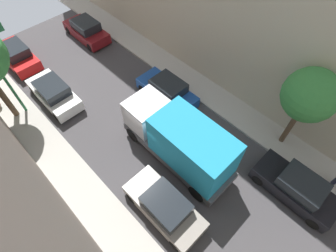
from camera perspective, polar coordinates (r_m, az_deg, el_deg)
The scene contains 11 objects.
ground at distance 15.58m, azimuth -2.43°, elevation -2.76°, with size 32.00×32.00×0.00m, color #423F42.
sidewalk_left at distance 14.52m, azimuth -17.51°, elevation -14.06°, with size 2.00×44.00×0.15m, color #B7B2A8.
sidewalk_right at distance 17.91m, azimuth 9.45°, elevation 6.79°, with size 2.00×44.00×0.15m, color #B7B2A8.
parked_car_left_2 at distance 12.98m, azimuth -0.73°, elevation -17.33°, with size 1.78×4.20×1.57m.
parked_car_left_3 at distance 18.44m, azimuth -23.81°, elevation 6.63°, with size 1.78×4.20×1.57m.
parked_car_left_4 at distance 22.59m, azimuth -30.28°, elevation 13.27°, with size 1.78×4.20×1.57m.
parked_car_right_0 at distance 14.80m, azimuth 26.36°, elevation -11.98°, with size 1.78×4.20×1.57m.
parked_car_right_1 at distance 17.03m, azimuth -0.15°, elevation 7.73°, with size 1.78×4.20×1.57m.
parked_car_right_2 at distance 23.13m, azimuth -17.50°, elevation 19.41°, with size 1.78×4.20×1.57m.
delivery_truck at distance 13.36m, azimuth 2.72°, elevation -3.29°, with size 2.26×6.60×3.38m.
street_tree_1 at distance 13.99m, azimuth 28.76°, elevation 5.89°, with size 2.67×2.67×5.21m.
Camera 1 is at (-5.50, -6.58, 13.01)m, focal length 27.72 mm.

